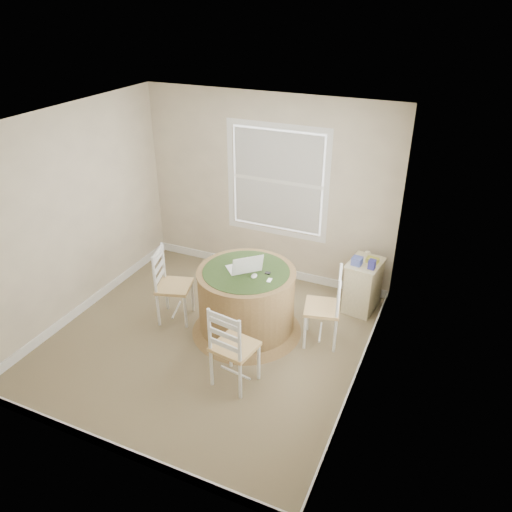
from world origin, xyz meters
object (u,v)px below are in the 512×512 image
at_px(chair_right, 322,307).
at_px(corner_chest, 363,285).
at_px(chair_left, 174,286).
at_px(laptop, 244,268).
at_px(round_table, 246,299).
at_px(chair_near, 235,346).

relative_size(chair_right, corner_chest, 1.38).
bearing_deg(chair_left, laptop, -97.65).
bearing_deg(round_table, chair_right, 3.83).
height_order(round_table, chair_left, chair_left).
xyz_separation_m(chair_right, corner_chest, (0.28, 0.88, -0.13)).
height_order(chair_left, corner_chest, chair_left).
relative_size(chair_left, chair_near, 1.00).
xyz_separation_m(round_table, corner_chest, (1.17, 1.05, -0.11)).
xyz_separation_m(round_table, laptop, (-0.03, 0.01, 0.42)).
height_order(round_table, laptop, laptop).
height_order(round_table, chair_near, chair_near).
distance_m(round_table, laptop, 0.42).
relative_size(round_table, laptop, 2.77).
bearing_deg(chair_near, chair_right, -111.30).
distance_m(chair_near, chair_right, 1.21).
xyz_separation_m(chair_left, chair_near, (1.21, -0.75, 0.00)).
bearing_deg(chair_near, round_table, -63.57).
xyz_separation_m(chair_left, laptop, (0.90, 0.14, 0.40)).
distance_m(chair_left, corner_chest, 2.41).
height_order(chair_right, laptop, laptop).
distance_m(chair_near, laptop, 1.03).
bearing_deg(round_table, chair_near, -79.19).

